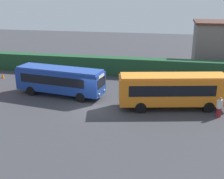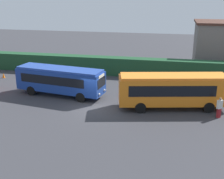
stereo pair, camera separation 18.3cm
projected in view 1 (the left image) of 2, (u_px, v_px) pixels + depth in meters
ground_plane at (92, 107)px, 27.76m from camera, size 106.26×106.26×0.00m
bus_blue at (60, 80)px, 30.36m from camera, size 9.63×3.83×2.96m
bus_orange at (173, 89)px, 26.96m from camera, size 10.25×4.53×3.21m
person_left at (220, 107)px, 25.17m from camera, size 0.54×0.52×1.85m
hedge_row at (115, 66)px, 38.28m from camera, size 65.13×1.68×2.30m
traffic_cone at (3, 76)px, 37.00m from camera, size 0.36×0.36×0.60m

